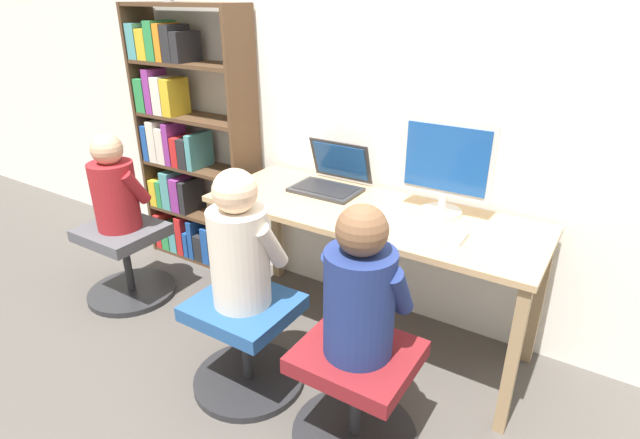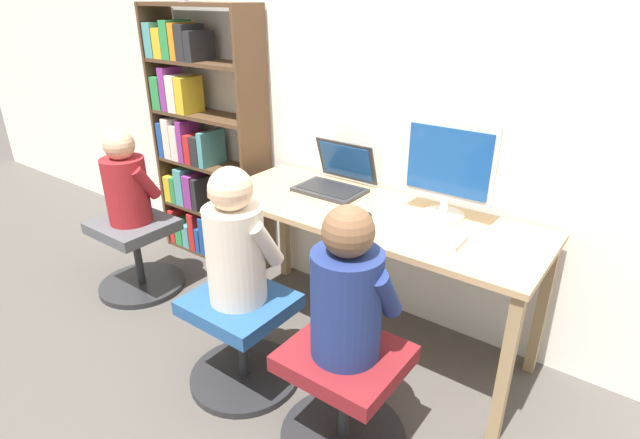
% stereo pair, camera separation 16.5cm
% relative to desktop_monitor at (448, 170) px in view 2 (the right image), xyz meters
% --- Properties ---
extents(ground_plane, '(14.00, 14.00, 0.00)m').
position_rel_desktop_monitor_xyz_m(ground_plane, '(-0.31, -0.48, -1.01)').
color(ground_plane, '#4C4742').
extents(wall_back, '(10.00, 0.05, 2.60)m').
position_rel_desktop_monitor_xyz_m(wall_back, '(-0.31, 0.22, 0.29)').
color(wall_back, white).
rests_on(wall_back, ground_plane).
extents(desk, '(1.71, 0.63, 0.77)m').
position_rel_desktop_monitor_xyz_m(desk, '(-0.31, -0.16, -0.33)').
color(desk, tan).
rests_on(desk, ground_plane).
extents(desktop_monitor, '(0.45, 0.20, 0.47)m').
position_rel_desktop_monitor_xyz_m(desktop_monitor, '(0.00, 0.00, 0.00)').
color(desktop_monitor, beige).
rests_on(desktop_monitor, desk).
extents(laptop, '(0.37, 0.33, 0.25)m').
position_rel_desktop_monitor_xyz_m(laptop, '(-0.64, -0.01, -0.19)').
color(laptop, '#2D2D30').
rests_on(laptop, desk).
extents(keyboard, '(0.42, 0.14, 0.03)m').
position_rel_desktop_monitor_xyz_m(keyboard, '(-0.01, -0.25, -0.23)').
color(keyboard, '#B2B2B7').
rests_on(keyboard, desk).
extents(computer_mouse_by_keyboard, '(0.06, 0.11, 0.04)m').
position_rel_desktop_monitor_xyz_m(computer_mouse_by_keyboard, '(-0.29, -0.27, -0.22)').
color(computer_mouse_by_keyboard, black).
rests_on(computer_mouse_by_keyboard, desk).
extents(office_chair_left, '(0.54, 0.54, 0.48)m').
position_rel_desktop_monitor_xyz_m(office_chair_left, '(-0.02, -0.83, -0.76)').
color(office_chair_left, '#262628').
rests_on(office_chair_left, ground_plane).
extents(office_chair_right, '(0.54, 0.54, 0.48)m').
position_rel_desktop_monitor_xyz_m(office_chair_right, '(-0.63, -0.81, -0.76)').
color(office_chair_right, '#262628').
rests_on(office_chair_right, ground_plane).
extents(person_at_monitor, '(0.34, 0.30, 0.62)m').
position_rel_desktop_monitor_xyz_m(person_at_monitor, '(-0.02, -0.82, -0.26)').
color(person_at_monitor, navy).
rests_on(person_at_monitor, office_chair_left).
extents(person_at_laptop, '(0.33, 0.29, 0.64)m').
position_rel_desktop_monitor_xyz_m(person_at_laptop, '(-0.63, -0.80, -0.25)').
color(person_at_laptop, beige).
rests_on(person_at_laptop, office_chair_right).
extents(bookshelf, '(0.88, 0.27, 1.73)m').
position_rel_desktop_monitor_xyz_m(bookshelf, '(-1.84, 0.03, -0.19)').
color(bookshelf, '#513823').
rests_on(bookshelf, ground_plane).
extents(office_chair_side, '(0.54, 0.54, 0.48)m').
position_rel_desktop_monitor_xyz_m(office_chair_side, '(-1.78, -0.58, -0.76)').
color(office_chair_side, '#262628').
rests_on(office_chair_side, ground_plane).
extents(person_near_shelf, '(0.32, 0.28, 0.58)m').
position_rel_desktop_monitor_xyz_m(person_near_shelf, '(-1.78, -0.58, -0.28)').
color(person_near_shelf, maroon).
rests_on(person_near_shelf, office_chair_side).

